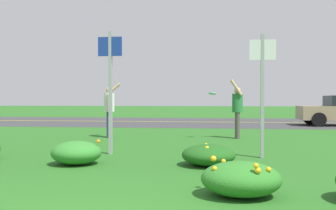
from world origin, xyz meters
name	(u,v)px	position (x,y,z in m)	size (l,w,h in m)	color
ground_plane	(174,139)	(0.00, 9.31, 0.00)	(120.00, 120.00, 0.00)	#26601E
highway_strip	(193,122)	(0.00, 18.62, 0.00)	(120.00, 9.45, 0.01)	#38383A
highway_center_stripe	(193,122)	(0.00, 18.62, 0.01)	(120.00, 0.16, 0.00)	yellow
daylily_clump_front_center	(77,153)	(-1.35, 4.27, 0.23)	(0.97, 0.96, 0.48)	#337F2D
daylily_clump_front_right	(209,155)	(1.21, 4.47, 0.20)	(1.03, 1.08, 0.40)	#1E5619
daylily_clump_mid_center	(241,179)	(1.69, 2.17, 0.23)	(1.05, 0.92, 0.50)	#2D7526
sign_post_near_path	(110,80)	(-1.08, 5.73, 1.71)	(0.56, 0.10, 2.84)	#93969B
sign_post_by_roadside	(262,83)	(2.34, 5.59, 1.62)	(0.56, 0.10, 2.69)	#93969B
person_thrower_white_shirt	(109,107)	(-2.18, 9.49, 1.01)	(0.51, 0.51, 1.82)	silver
person_catcher_green_shirt	(237,108)	(2.02, 9.74, 1.00)	(0.42, 0.50, 1.91)	#287038
frisbee_pale_blue	(212,93)	(1.22, 9.49, 1.46)	(0.25, 0.25, 0.11)	#ADD6E5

